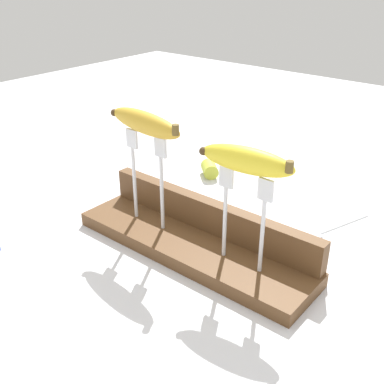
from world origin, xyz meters
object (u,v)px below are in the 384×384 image
banana_raised_left (143,123)px  banana_chunk_near (210,169)px  fork_stand_left (146,172)px  fork_stand_right (242,211)px  fork_fallen_near (328,229)px  banana_raised_right (245,161)px

banana_raised_left → banana_chunk_near: size_ratio=2.95×
fork_stand_left → fork_stand_right: (0.22, 0.00, -0.01)m
fork_stand_right → banana_raised_left: banana_raised_left is taller
fork_stand_right → banana_raised_left: 0.24m
fork_stand_left → fork_stand_right: fork_stand_left is taller
banana_raised_left → fork_stand_right: bearing=-0.0°
banana_raised_left → banana_chunk_near: banana_raised_left is taller
fork_fallen_near → banana_chunk_near: (-0.35, 0.06, 0.01)m
fork_stand_right → fork_stand_left: bearing=180.0°
fork_stand_left → banana_raised_right: size_ratio=1.13×
fork_stand_left → banana_raised_left: size_ratio=0.98×
banana_raised_right → fork_fallen_near: 0.32m
fork_stand_left → fork_stand_right: 0.22m
banana_chunk_near → banana_raised_right: bearing=-45.5°
fork_stand_right → banana_raised_left: (-0.22, 0.00, 0.10)m
fork_stand_right → banana_raised_right: 0.09m
fork_stand_right → banana_chunk_near: fork_stand_right is taller
fork_stand_left → banana_chunk_near: fork_stand_left is taller
fork_stand_right → fork_fallen_near: bearing=77.1°
banana_raised_left → banana_raised_right: (0.22, -0.00, -0.01)m
banana_raised_right → banana_chunk_near: (-0.29, 0.30, -0.20)m
banana_raised_right → fork_fallen_near: (0.05, 0.24, -0.21)m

